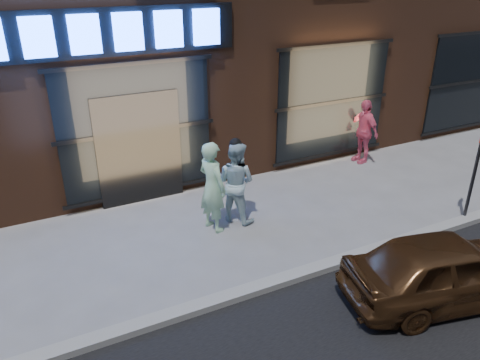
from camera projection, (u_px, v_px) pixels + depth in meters
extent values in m
plane|color=slate|center=(216.00, 305.00, 7.21)|extent=(90.00, 90.00, 0.00)
cube|color=gray|center=(216.00, 302.00, 7.18)|extent=(60.00, 0.25, 0.12)
cube|color=black|center=(106.00, 32.00, 8.72)|extent=(5.20, 0.06, 0.90)
cube|color=black|center=(139.00, 149.00, 9.87)|extent=(1.80, 0.10, 2.40)
cube|color=#FFBF72|center=(137.00, 131.00, 9.75)|extent=(3.00, 0.04, 2.60)
cube|color=black|center=(137.00, 131.00, 9.72)|extent=(3.20, 0.06, 2.80)
cube|color=#FFBF72|center=(331.00, 102.00, 11.78)|extent=(3.00, 0.04, 2.60)
cube|color=black|center=(332.00, 102.00, 11.75)|extent=(3.20, 0.06, 2.80)
cube|color=#FFBF72|center=(469.00, 81.00, 13.82)|extent=(3.00, 0.04, 2.60)
cube|color=black|center=(470.00, 81.00, 13.78)|extent=(3.20, 0.06, 2.80)
cube|color=#2659FF|center=(38.00, 37.00, 8.17)|extent=(0.55, 0.12, 0.70)
cube|color=#2659FF|center=(85.00, 34.00, 8.50)|extent=(0.55, 0.12, 0.70)
cube|color=#2659FF|center=(128.00, 32.00, 8.82)|extent=(0.55, 0.12, 0.70)
cube|color=#2659FF|center=(169.00, 29.00, 9.15)|extent=(0.55, 0.12, 0.70)
cube|color=#2659FF|center=(206.00, 27.00, 9.47)|extent=(0.55, 0.12, 0.70)
imported|color=#C2FFCE|center=(212.00, 187.00, 8.90)|extent=(0.61, 0.76, 1.82)
imported|color=silver|center=(236.00, 182.00, 9.26)|extent=(0.99, 1.04, 1.68)
imported|color=#E96081|center=(363.00, 131.00, 12.06)|extent=(0.44, 0.99, 1.66)
imported|color=brown|center=(448.00, 269.00, 7.12)|extent=(3.46, 1.98, 1.11)
cylinder|color=#262628|center=(474.00, 174.00, 9.11)|extent=(0.07, 0.07, 2.09)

